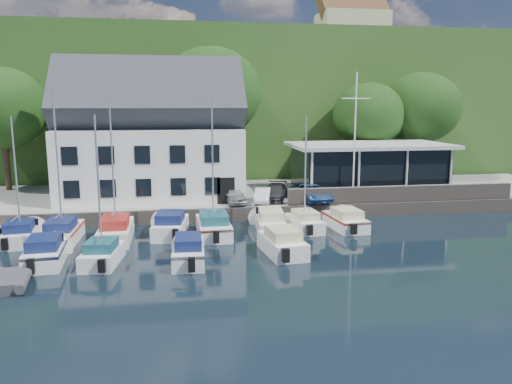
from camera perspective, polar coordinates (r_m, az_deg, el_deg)
ground at (r=25.98m, az=2.77°, el=-8.85°), size 180.00×180.00×0.00m
quay at (r=42.59m, az=-2.10°, el=-0.65°), size 60.00×13.00×1.00m
quay_face at (r=36.28m, az=-0.82°, el=-2.53°), size 60.00×0.30×1.00m
hillside at (r=86.18m, az=-5.86°, el=9.75°), size 160.00×75.00×16.00m
field_patch at (r=95.25m, az=-1.28°, el=14.73°), size 50.00×30.00×0.30m
farmhouse at (r=81.57m, az=10.89°, el=18.14°), size 10.40×7.00×8.20m
harbor_building at (r=40.68m, az=-11.84°, el=5.54°), size 14.40×8.20×8.70m
club_pavilion at (r=43.49m, az=12.68°, el=2.74°), size 13.20×7.20×4.10m
seawall at (r=39.95m, az=16.38°, el=-0.17°), size 18.00×0.50×1.20m
car_silver at (r=37.59m, az=-2.53°, el=-0.39°), size 1.86×3.66×1.19m
car_white at (r=37.92m, az=0.76°, el=-0.37°), size 1.91×3.50×1.09m
car_dgrey at (r=38.96m, az=2.17°, el=0.01°), size 2.98×4.54×1.22m
car_blue at (r=38.67m, az=6.36°, el=-0.01°), size 2.28×4.26×1.38m
flagpole at (r=38.92m, az=11.22°, el=6.14°), size 2.34×0.20×9.75m
tree_0 at (r=48.00m, az=-26.85°, el=6.41°), size 7.68×7.68×10.49m
tree_1 at (r=46.00m, az=-17.02°, el=6.79°), size 7.51×7.51×10.26m
tree_2 at (r=46.33m, az=-5.10°, el=8.60°), size 9.16×9.16×12.52m
tree_4 at (r=49.52m, az=12.70°, el=6.69°), size 6.88×6.88×9.41m
tree_5 at (r=51.99m, az=18.25°, el=7.15°), size 7.63×7.63×10.43m
boat_r1_0 at (r=33.08m, az=-25.77°, el=1.91°), size 2.72×5.64×8.59m
boat_r1_1 at (r=32.15m, az=-21.70°, el=2.55°), size 2.12×6.53×9.22m
boat_r1_2 at (r=31.66m, az=-16.08°, el=2.96°), size 2.14×6.96×9.43m
boat_r1_3 at (r=32.73m, az=-9.76°, el=-3.56°), size 2.90×6.18×1.57m
boat_r1_4 at (r=31.68m, az=-4.98°, el=3.28°), size 2.31×6.77×9.39m
boat_r1_5 at (r=33.39m, az=1.61°, el=-3.19°), size 2.59×7.01×1.52m
boat_r1_6 at (r=33.10m, az=5.67°, el=2.75°), size 2.26×5.27×8.45m
boat_r1_7 at (r=34.54m, az=10.18°, el=-2.98°), size 2.51×5.98×1.42m
boat_r2_0 at (r=28.94m, az=-22.93°, el=-6.09°), size 2.44×5.89×1.53m
boat_r2_1 at (r=27.06m, az=-17.57°, el=0.59°), size 2.46×5.16×8.36m
boat_r2_2 at (r=27.20m, az=-7.74°, el=-6.40°), size 2.05×5.94×1.49m
boat_r2_3 at (r=28.36m, az=3.01°, el=-5.58°), size 2.71×5.80×1.55m
dinghy_1 at (r=26.23m, az=-26.42°, el=-8.90°), size 2.28×3.36×0.73m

